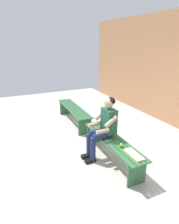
# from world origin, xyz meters

# --- Properties ---
(ground_plane) EXTENTS (10.00, 7.00, 0.04)m
(ground_plane) POSITION_xyz_m (1.07, 1.00, -0.02)
(ground_plane) COLOR #B2B2AD
(bench_near) EXTENTS (1.89, 0.45, 0.47)m
(bench_near) POSITION_xyz_m (0.00, 0.00, 0.36)
(bench_near) COLOR #2D6038
(bench_near) RESTS_ON ground
(bench_far) EXTENTS (1.94, 0.45, 0.47)m
(bench_far) POSITION_xyz_m (2.14, 0.00, 0.36)
(bench_far) COLOR #2D6038
(bench_far) RESTS_ON ground
(person_seated) EXTENTS (0.50, 0.69, 1.27)m
(person_seated) POSITION_xyz_m (0.20, 0.10, 0.70)
(person_seated) COLOR #1E513D
(person_seated) RESTS_ON ground
(apple) EXTENTS (0.07, 0.07, 0.07)m
(apple) POSITION_xyz_m (-0.33, 0.01, 0.51)
(apple) COLOR #72B738
(apple) RESTS_ON bench_near
(book_open) EXTENTS (0.42, 0.17, 0.02)m
(book_open) POSITION_xyz_m (-0.65, -0.02, 0.48)
(book_open) COLOR white
(book_open) RESTS_ON bench_near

